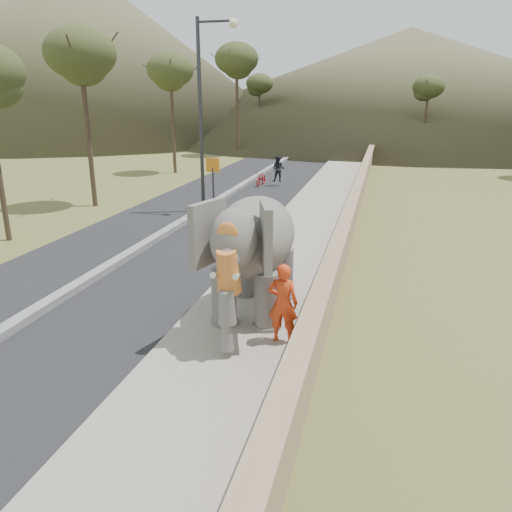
{
  "coord_description": "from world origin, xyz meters",
  "views": [
    {
      "loc": [
        2.72,
        -8.08,
        4.98
      ],
      "look_at": [
        0.2,
        1.78,
        1.7
      ],
      "focal_mm": 35.0,
      "sensor_mm": 36.0,
      "label": 1
    }
  ],
  "objects": [
    {
      "name": "lamppost",
      "position": [
        -4.69,
        12.61,
        4.87
      ],
      "size": [
        1.76,
        0.36,
        8.0
      ],
      "color": "#2B2C30",
      "rests_on": "ground"
    },
    {
      "name": "parapet",
      "position": [
        1.65,
        10.0,
        0.55
      ],
      "size": [
        0.3,
        120.0,
        1.1
      ],
      "primitive_type": "cube",
      "color": "tan",
      "rests_on": "ground"
    },
    {
      "name": "ground",
      "position": [
        0.0,
        0.0,
        0.0
      ],
      "size": [
        160.0,
        160.0,
        0.0
      ],
      "primitive_type": "plane",
      "color": "olive",
      "rests_on": "ground"
    },
    {
      "name": "walkway",
      "position": [
        0.0,
        10.0,
        0.07
      ],
      "size": [
        3.0,
        120.0,
        0.15
      ],
      "primitive_type": "cube",
      "color": "#9E9687",
      "rests_on": "ground"
    },
    {
      "name": "trees",
      "position": [
        3.82,
        28.7,
        3.95
      ],
      "size": [
        48.14,
        41.73,
        9.45
      ],
      "color": "#473828",
      "rests_on": "ground"
    },
    {
      "name": "hill_far",
      "position": [
        5.0,
        70.0,
        7.0
      ],
      "size": [
        80.0,
        80.0,
        14.0
      ],
      "primitive_type": "cone",
      "color": "brown",
      "rests_on": "ground"
    },
    {
      "name": "road",
      "position": [
        -5.0,
        10.0,
        0.01
      ],
      "size": [
        7.0,
        120.0,
        0.03
      ],
      "primitive_type": "cube",
      "color": "black",
      "rests_on": "ground"
    },
    {
      "name": "motorcyclist",
      "position": [
        -3.66,
        19.81,
        0.67
      ],
      "size": [
        1.69,
        1.64,
        1.74
      ],
      "color": "maroon",
      "rests_on": "ground"
    },
    {
      "name": "hill_left",
      "position": [
        -38.0,
        55.0,
        11.0
      ],
      "size": [
        60.0,
        60.0,
        22.0
      ],
      "primitive_type": "cone",
      "color": "brown",
      "rests_on": "ground"
    },
    {
      "name": "median",
      "position": [
        -5.0,
        10.0,
        0.11
      ],
      "size": [
        0.35,
        120.0,
        0.22
      ],
      "primitive_type": "cube",
      "color": "black",
      "rests_on": "ground"
    },
    {
      "name": "signboard",
      "position": [
        -4.5,
        12.58,
        1.64
      ],
      "size": [
        0.6,
        0.08,
        2.4
      ],
      "color": "#2D2D33",
      "rests_on": "ground"
    },
    {
      "name": "elephant_and_man",
      "position": [
        0.02,
        2.42,
        1.55
      ],
      "size": [
        2.26,
        3.93,
        2.83
      ],
      "color": "slate",
      "rests_on": "ground"
    }
  ]
}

